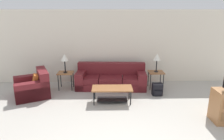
{
  "coord_description": "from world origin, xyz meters",
  "views": [
    {
      "loc": [
        -0.2,
        -2.57,
        2.5
      ],
      "look_at": [
        -0.06,
        3.29,
        0.8
      ],
      "focal_mm": 32.0,
      "sensor_mm": 36.0,
      "label": 1
    }
  ],
  "objects_px": {
    "side_table_right": "(156,74)",
    "table_lamp_right": "(157,58)",
    "armchair": "(33,87)",
    "couch": "(111,79)",
    "table_lamp_left": "(64,58)",
    "side_table_left": "(66,74)",
    "backpack": "(157,89)",
    "coffee_table": "(112,91)"
  },
  "relations": [
    {
      "from": "armchair",
      "to": "side_table_left",
      "type": "relative_size",
      "value": 2.32
    },
    {
      "from": "couch",
      "to": "table_lamp_right",
      "type": "xyz_separation_m",
      "value": [
        1.52,
        -0.1,
        0.76
      ]
    },
    {
      "from": "side_table_left",
      "to": "couch",
      "type": "bearing_deg",
      "value": 3.59
    },
    {
      "from": "coffee_table",
      "to": "side_table_left",
      "type": "bearing_deg",
      "value": 144.68
    },
    {
      "from": "couch",
      "to": "side_table_left",
      "type": "bearing_deg",
      "value": -176.41
    },
    {
      "from": "couch",
      "to": "table_lamp_left",
      "type": "bearing_deg",
      "value": -176.41
    },
    {
      "from": "side_table_right",
      "to": "table_lamp_right",
      "type": "height_order",
      "value": "table_lamp_right"
    },
    {
      "from": "table_lamp_left",
      "to": "couch",
      "type": "bearing_deg",
      "value": 3.59
    },
    {
      "from": "side_table_right",
      "to": "table_lamp_right",
      "type": "distance_m",
      "value": 0.55
    },
    {
      "from": "table_lamp_left",
      "to": "coffee_table",
      "type": "bearing_deg",
      "value": -35.32
    },
    {
      "from": "side_table_left",
      "to": "table_lamp_right",
      "type": "relative_size",
      "value": 0.93
    },
    {
      "from": "side_table_right",
      "to": "backpack",
      "type": "distance_m",
      "value": 0.69
    },
    {
      "from": "side_table_right",
      "to": "backpack",
      "type": "bearing_deg",
      "value": -97.84
    },
    {
      "from": "coffee_table",
      "to": "side_table_left",
      "type": "height_order",
      "value": "side_table_left"
    },
    {
      "from": "couch",
      "to": "backpack",
      "type": "height_order",
      "value": "couch"
    },
    {
      "from": "couch",
      "to": "table_lamp_left",
      "type": "relative_size",
      "value": 3.83
    },
    {
      "from": "couch",
      "to": "armchair",
      "type": "distance_m",
      "value": 2.51
    },
    {
      "from": "table_lamp_right",
      "to": "table_lamp_left",
      "type": "bearing_deg",
      "value": 180.0
    },
    {
      "from": "coffee_table",
      "to": "table_lamp_right",
      "type": "height_order",
      "value": "table_lamp_right"
    },
    {
      "from": "armchair",
      "to": "couch",
      "type": "bearing_deg",
      "value": 15.19
    },
    {
      "from": "table_lamp_left",
      "to": "table_lamp_right",
      "type": "bearing_deg",
      "value": 0.0
    },
    {
      "from": "couch",
      "to": "side_table_left",
      "type": "xyz_separation_m",
      "value": [
        -1.52,
        -0.1,
        0.21
      ]
    },
    {
      "from": "side_table_left",
      "to": "table_lamp_right",
      "type": "xyz_separation_m",
      "value": [
        3.04,
        0.0,
        0.55
      ]
    },
    {
      "from": "side_table_right",
      "to": "table_lamp_right",
      "type": "xyz_separation_m",
      "value": [
        0.0,
        0.0,
        0.55
      ]
    },
    {
      "from": "side_table_right",
      "to": "table_lamp_left",
      "type": "xyz_separation_m",
      "value": [
        -3.04,
        0.0,
        0.55
      ]
    },
    {
      "from": "armchair",
      "to": "side_table_right",
      "type": "xyz_separation_m",
      "value": [
        3.93,
        0.56,
        0.22
      ]
    },
    {
      "from": "armchair",
      "to": "coffee_table",
      "type": "height_order",
      "value": "armchair"
    },
    {
      "from": "armchair",
      "to": "table_lamp_right",
      "type": "height_order",
      "value": "table_lamp_right"
    },
    {
      "from": "table_lamp_left",
      "to": "backpack",
      "type": "bearing_deg",
      "value": -11.57
    },
    {
      "from": "side_table_right",
      "to": "table_lamp_left",
      "type": "relative_size",
      "value": 0.93
    },
    {
      "from": "side_table_left",
      "to": "backpack",
      "type": "bearing_deg",
      "value": -11.57
    },
    {
      "from": "coffee_table",
      "to": "table_lamp_right",
      "type": "distance_m",
      "value": 2.0
    },
    {
      "from": "backpack",
      "to": "table_lamp_left",
      "type": "bearing_deg",
      "value": 168.43
    },
    {
      "from": "couch",
      "to": "table_lamp_right",
      "type": "relative_size",
      "value": 3.83
    },
    {
      "from": "armchair",
      "to": "side_table_right",
      "type": "bearing_deg",
      "value": 8.12
    },
    {
      "from": "side_table_left",
      "to": "backpack",
      "type": "relative_size",
      "value": 1.55
    },
    {
      "from": "side_table_left",
      "to": "table_lamp_right",
      "type": "distance_m",
      "value": 3.09
    },
    {
      "from": "side_table_right",
      "to": "table_lamp_right",
      "type": "relative_size",
      "value": 0.93
    },
    {
      "from": "couch",
      "to": "side_table_left",
      "type": "relative_size",
      "value": 4.12
    },
    {
      "from": "couch",
      "to": "side_table_right",
      "type": "relative_size",
      "value": 4.12
    },
    {
      "from": "side_table_right",
      "to": "backpack",
      "type": "height_order",
      "value": "side_table_right"
    },
    {
      "from": "couch",
      "to": "side_table_right",
      "type": "xyz_separation_m",
      "value": [
        1.52,
        -0.1,
        0.21
      ]
    }
  ]
}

